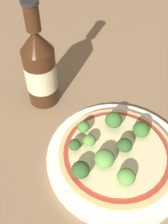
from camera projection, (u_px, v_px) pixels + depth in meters
The scene contains 13 objects.
ground_plane at pixel (111, 155), 0.51m from camera, with size 3.00×3.00×0.00m, color #846647.
plate at pixel (117, 157), 0.50m from camera, with size 0.27×0.27×0.01m.
pizza at pixel (117, 153), 0.49m from camera, with size 0.22×0.22×0.01m.
broccoli_floret_0 at pixel (129, 176), 0.43m from camera, with size 0.03×0.03×0.03m.
broccoli_floret_1 at pixel (114, 120), 0.51m from camera, with size 0.03×0.03×0.04m.
broccoli_floret_2 at pixel (141, 130), 0.50m from camera, with size 0.03×0.03×0.03m.
broccoli_floret_3 at pixel (89, 141), 0.48m from camera, with size 0.02×0.02×0.02m.
broccoli_floret_4 at pixel (81, 170), 0.44m from camera, with size 0.03×0.03×0.03m.
broccoli_floret_5 at pixel (125, 145), 0.47m from camera, with size 0.03×0.03×0.03m.
broccoli_floret_6 at pixel (84, 127), 0.50m from camera, with size 0.02×0.02×0.03m.
broccoli_floret_7 at pixel (75, 145), 0.47m from camera, with size 0.02×0.02×0.02m.
broccoli_floret_8 at pixel (104, 158), 0.45m from camera, with size 0.04×0.04×0.03m.
beer_bottle at pixel (40, 68), 0.54m from camera, with size 0.07×0.07×0.23m.
Camera 1 is at (-0.12, -0.26, 0.43)m, focal length 42.00 mm.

